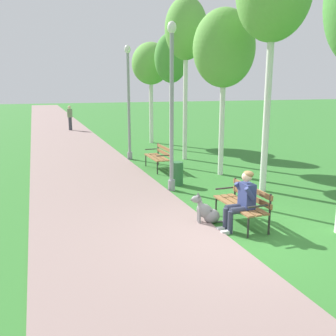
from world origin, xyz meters
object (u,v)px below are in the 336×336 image
(person_seated_on_near_bench, at_px, (242,198))
(birch_tree_fifth, at_px, (171,59))
(dog_grey, at_px, (207,212))
(pedestrian_distant, at_px, (70,118))
(birch_tree_third, at_px, (224,49))
(birch_tree_sixth, at_px, (151,64))
(lamp_post_near, at_px, (172,107))
(birch_tree_fourth, at_px, (186,30))
(park_bench_near, at_px, (244,201))
(litter_bin, at_px, (177,174))
(lamp_post_mid, at_px, (129,102))
(park_bench_mid, at_px, (159,155))

(person_seated_on_near_bench, bearing_deg, birch_tree_fifth, 78.05)
(dog_grey, bearing_deg, pedestrian_distant, 93.62)
(birch_tree_third, xyz_separation_m, birch_tree_sixth, (-0.06, 7.61, -0.07))
(lamp_post_near, bearing_deg, birch_tree_fourth, 63.10)
(park_bench_near, distance_m, pedestrian_distant, 18.84)
(birch_tree_third, bearing_deg, lamp_post_near, -150.58)
(birch_tree_fourth, distance_m, litter_bin, 6.15)
(lamp_post_near, relative_size, lamp_post_mid, 1.03)
(dog_grey, bearing_deg, lamp_post_mid, 88.68)
(lamp_post_mid, distance_m, birch_tree_sixth, 4.84)
(lamp_post_near, relative_size, birch_tree_fifth, 0.87)
(lamp_post_near, xyz_separation_m, litter_bin, (0.37, 0.51, -2.01))
(birch_tree_fourth, bearing_deg, birch_tree_fifth, 82.63)
(park_bench_near, distance_m, lamp_post_mid, 8.09)
(lamp_post_near, bearing_deg, park_bench_mid, 78.95)
(person_seated_on_near_bench, bearing_deg, dog_grey, 131.98)
(birch_tree_third, relative_size, birch_tree_fifth, 1.01)
(park_bench_near, relative_size, pedestrian_distant, 0.91)
(birch_tree_fourth, distance_m, birch_tree_fifth, 2.66)
(lamp_post_near, relative_size, birch_tree_third, 0.87)
(birch_tree_fourth, bearing_deg, park_bench_near, -102.37)
(birch_tree_sixth, bearing_deg, litter_bin, -102.05)
(lamp_post_near, height_order, litter_bin, lamp_post_near)
(lamp_post_mid, relative_size, birch_tree_third, 0.84)
(lamp_post_mid, xyz_separation_m, pedestrian_distant, (-1.34, 10.87, -1.46))
(birch_tree_sixth, bearing_deg, birch_tree_fifth, -82.94)
(park_bench_near, relative_size, litter_bin, 2.14)
(lamp_post_mid, bearing_deg, lamp_post_near, -89.90)
(person_seated_on_near_bench, height_order, birch_tree_fourth, birch_tree_fourth)
(birch_tree_fourth, height_order, pedestrian_distant, birch_tree_fourth)
(birch_tree_sixth, bearing_deg, park_bench_near, -97.75)
(person_seated_on_near_bench, relative_size, birch_tree_sixth, 0.25)
(litter_bin, relative_size, pedestrian_distant, 0.42)
(dog_grey, relative_size, birch_tree_fifth, 0.16)
(lamp_post_mid, distance_m, pedestrian_distant, 11.05)
(park_bench_near, distance_m, park_bench_mid, 5.69)
(lamp_post_mid, xyz_separation_m, birch_tree_third, (2.22, -3.62, 1.75))
(dog_grey, xyz_separation_m, birch_tree_third, (2.40, 3.96, 3.79))
(park_bench_mid, distance_m, birch_tree_third, 4.17)
(park_bench_near, bearing_deg, birch_tree_sixth, 82.25)
(dog_grey, relative_size, pedestrian_distant, 0.50)
(birch_tree_third, bearing_deg, dog_grey, -121.20)
(litter_bin, bearing_deg, dog_grey, -99.70)
(park_bench_mid, xyz_separation_m, birch_tree_third, (1.69, -1.43, 3.54))
(birch_tree_third, xyz_separation_m, birch_tree_fifth, (0.21, 5.39, 0.05))
(park_bench_near, bearing_deg, birch_tree_third, 68.47)
(person_seated_on_near_bench, bearing_deg, park_bench_mid, 88.13)
(lamp_post_mid, distance_m, birch_tree_fourth, 3.49)
(park_bench_mid, relative_size, birch_tree_sixth, 0.30)
(park_bench_near, distance_m, litter_bin, 3.52)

